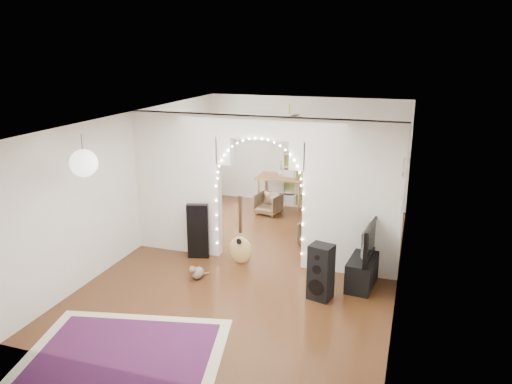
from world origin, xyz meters
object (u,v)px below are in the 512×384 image
(media_console, at_px, (363,270))
(bookcase, at_px, (310,180))
(floor_speaker, at_px, (321,272))
(acoustic_guitar, at_px, (240,239))
(dining_chair_left, at_px, (268,204))
(dining_chair_right, at_px, (314,234))
(dining_table, at_px, (282,179))

(media_console, xyz_separation_m, bookcase, (-1.77, 3.91, 0.42))
(floor_speaker, bearing_deg, acoustic_guitar, 167.00)
(dining_chair_left, bearing_deg, floor_speaker, -50.38)
(floor_speaker, height_order, dining_chair_left, floor_speaker)
(dining_chair_left, bearing_deg, bookcase, 59.06)
(acoustic_guitar, bearing_deg, bookcase, 102.08)
(media_console, xyz_separation_m, dining_chair_left, (-2.58, 3.04, 0.00))
(floor_speaker, distance_m, media_console, 0.95)
(acoustic_guitar, distance_m, floor_speaker, 1.86)
(acoustic_guitar, height_order, dining_chair_left, acoustic_guitar)
(acoustic_guitar, bearing_deg, floor_speaker, -8.32)
(bookcase, bearing_deg, media_console, -67.58)
(floor_speaker, bearing_deg, media_console, 65.35)
(media_console, relative_size, dining_chair_right, 1.94)
(floor_speaker, distance_m, dining_chair_left, 4.26)
(bookcase, relative_size, dining_chair_left, 2.44)
(dining_table, bearing_deg, floor_speaker, -68.45)
(dining_table, distance_m, dining_chair_left, 0.90)
(media_console, xyz_separation_m, dining_table, (-2.46, 3.82, 0.43))
(media_console, distance_m, dining_chair_left, 3.98)
(bookcase, xyz_separation_m, dining_chair_left, (-0.80, -0.87, -0.42))
(acoustic_guitar, xyz_separation_m, dining_table, (-0.22, 3.69, 0.20))
(dining_table, bearing_deg, media_console, -58.12)
(bookcase, height_order, dining_chair_right, bookcase)
(dining_chair_left, distance_m, dining_chair_right, 2.16)
(dining_chair_right, bearing_deg, media_console, -30.15)
(acoustic_guitar, height_order, floor_speaker, acoustic_guitar)
(floor_speaker, height_order, bookcase, bookcase)
(floor_speaker, xyz_separation_m, dining_chair_left, (-1.99, 3.76, -0.20))
(bookcase, xyz_separation_m, dining_table, (-0.69, -0.09, 0.01))
(floor_speaker, distance_m, dining_chair_right, 2.24)
(floor_speaker, xyz_separation_m, bookcase, (-1.19, 4.63, 0.22))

